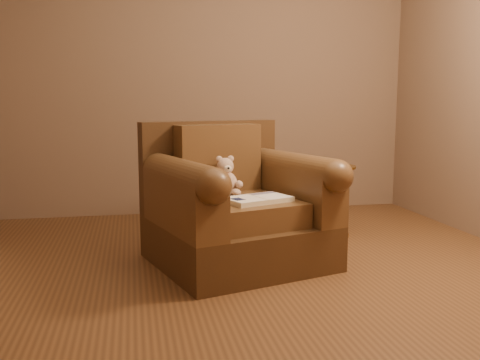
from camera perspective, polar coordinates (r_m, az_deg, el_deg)
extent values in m
plane|color=brown|center=(3.49, 1.41, -9.91)|extent=(4.00, 4.00, 0.00)
cube|color=brown|center=(5.28, -3.45, 11.15)|extent=(4.00, 0.02, 2.70)
cube|color=#412915|center=(3.65, -0.17, -6.63)|extent=(1.30, 1.27, 0.30)
cube|color=#412915|center=(3.96, -3.22, 1.56)|extent=(1.04, 0.40, 0.66)
cube|color=brown|center=(3.55, 0.23, -3.28)|extent=(0.80, 0.89, 0.16)
cube|color=brown|center=(3.83, -2.36, 2.36)|extent=(0.64, 0.34, 0.48)
cube|color=brown|center=(3.36, -6.14, -2.45)|extent=(0.46, 0.92, 0.34)
cube|color=brown|center=(3.75, 5.93, -1.30)|extent=(0.46, 0.92, 0.34)
cylinder|color=brown|center=(3.33, -6.18, 0.41)|extent=(0.46, 0.92, 0.21)
cylinder|color=brown|center=(3.73, 5.97, 1.26)|extent=(0.46, 0.92, 0.21)
ellipsoid|color=#CAA58D|center=(3.69, -1.54, -0.37)|extent=(0.16, 0.14, 0.17)
sphere|color=#CAA58D|center=(3.69, -1.59, 1.47)|extent=(0.12, 0.12, 0.12)
ellipsoid|color=#CAA58D|center=(3.67, -2.23, 2.22)|extent=(0.05, 0.03, 0.05)
ellipsoid|color=#CAA58D|center=(3.70, -1.01, 2.27)|extent=(0.05, 0.03, 0.05)
ellipsoid|color=beige|center=(3.63, -1.32, 1.21)|extent=(0.06, 0.04, 0.05)
sphere|color=black|center=(3.62, -1.23, 1.27)|extent=(0.02, 0.02, 0.02)
ellipsoid|color=#CAA58D|center=(3.61, -2.33, -0.58)|extent=(0.05, 0.11, 0.05)
ellipsoid|color=#CAA58D|center=(3.65, -0.10, -0.46)|extent=(0.05, 0.11, 0.05)
ellipsoid|color=#CAA58D|center=(3.60, -1.71, -1.43)|extent=(0.06, 0.11, 0.05)
ellipsoid|color=#CAA58D|center=(3.62, -0.40, -1.35)|extent=(0.06, 0.11, 0.05)
cube|color=beige|center=(3.43, 1.88, -2.10)|extent=(0.48, 0.39, 0.03)
cube|color=white|center=(3.37, 0.43, -2.01)|extent=(0.28, 0.31, 0.00)
cube|color=white|center=(3.49, 3.28, -1.67)|extent=(0.28, 0.31, 0.00)
cube|color=beige|center=(3.43, 1.88, -1.82)|extent=(0.10, 0.23, 0.00)
cube|color=#0F1638|center=(3.35, -0.23, -2.05)|extent=(0.10, 0.11, 0.00)
cube|color=slate|center=(3.56, 2.43, -1.43)|extent=(0.19, 0.12, 0.00)
cylinder|color=gold|center=(4.47, 9.38, -5.74)|extent=(0.33, 0.33, 0.02)
cylinder|color=gold|center=(4.41, 9.47, -2.23)|extent=(0.03, 0.03, 0.54)
cylinder|color=gold|center=(4.37, 9.56, 1.40)|extent=(0.42, 0.42, 0.02)
cylinder|color=gold|center=(4.37, 9.55, 1.23)|extent=(0.03, 0.03, 0.02)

